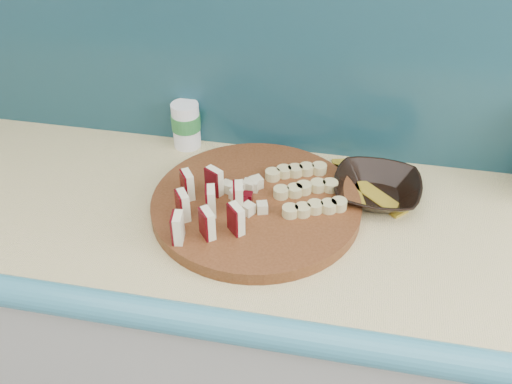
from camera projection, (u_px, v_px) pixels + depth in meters
name	position (u px, v px, depth m)	size (l,w,h in m)	color
kitchen_counter	(276.00, 353.00, 1.49)	(2.20, 0.63, 0.91)	beige
backsplash	(304.00, 55.00, 1.29)	(2.20, 0.02, 0.50)	teal
cutting_board	(256.00, 205.00, 1.24)	(0.45, 0.45, 0.03)	#49240F
apple_wedges	(207.00, 204.00, 1.16)	(0.16, 0.21, 0.06)	#FCF4C9
apple_chunks	(243.00, 197.00, 1.22)	(0.08, 0.07, 0.02)	beige
banana_slices	(305.00, 188.00, 1.24)	(0.19, 0.20, 0.02)	#CABB7B
brown_bowl	(377.00, 190.00, 1.26)	(0.19, 0.19, 0.05)	black
canister	(186.00, 124.00, 1.42)	(0.07, 0.07, 0.12)	white
banana_peel	(346.00, 186.00, 1.31)	(0.25, 0.21, 0.01)	gold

